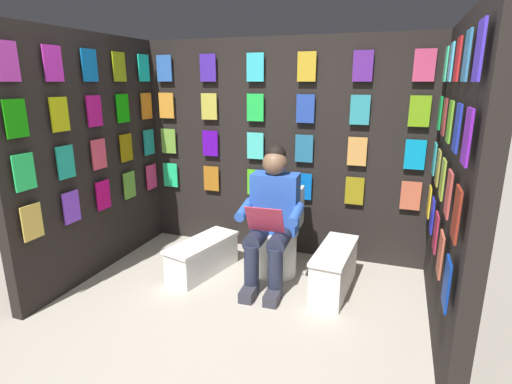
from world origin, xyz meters
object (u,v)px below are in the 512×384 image
object	(u,v)px
person_reading	(272,216)
comic_longbox_near	(334,270)
comic_longbox_far	(203,256)
toilet	(278,237)

from	to	relation	value
person_reading	comic_longbox_near	world-z (taller)	person_reading
comic_longbox_far	comic_longbox_near	bearing A→B (deg)	-163.17
comic_longbox_near	comic_longbox_far	bearing A→B (deg)	7.07
toilet	comic_longbox_far	size ratio (longest dim) A/B	0.98
comic_longbox_far	toilet	bearing A→B (deg)	-141.87
comic_longbox_near	comic_longbox_far	size ratio (longest dim) A/B	0.94
toilet	person_reading	distance (m)	0.35
comic_longbox_near	person_reading	bearing A→B (deg)	4.53
toilet	comic_longbox_far	world-z (taller)	toilet
toilet	comic_longbox_near	xyz separation A→B (m)	(-0.56, 0.22, -0.13)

